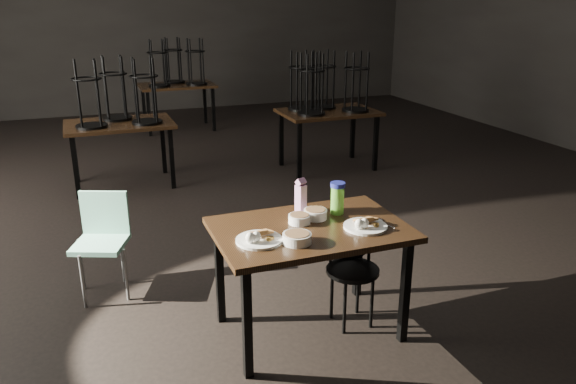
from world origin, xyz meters
name	(u,v)px	position (x,y,z in m)	size (l,w,h in m)	color
main_table	(310,238)	(-0.37, -2.07, 0.67)	(1.20, 0.80, 0.75)	black
plate_left	(259,238)	(-0.74, -2.17, 0.77)	(0.28, 0.28, 0.09)	white
plate_right	(365,224)	(-0.06, -2.21, 0.77)	(0.27, 0.27, 0.09)	white
bowl_near	(299,219)	(-0.41, -1.99, 0.78)	(0.14, 0.14, 0.06)	white
bowl_far	(315,214)	(-0.28, -1.96, 0.78)	(0.15, 0.15, 0.06)	white
bowl_big	(297,238)	(-0.54, -2.27, 0.78)	(0.17, 0.17, 0.06)	white
juice_carton	(301,196)	(-0.33, -1.81, 0.86)	(0.08, 0.08, 0.23)	#8A196A
water_bottle	(337,198)	(-0.11, -1.92, 0.86)	(0.10, 0.10, 0.22)	#68C63A
spoon	(381,220)	(0.09, -2.15, 0.75)	(0.05, 0.18, 0.01)	silver
bentwood_chair	(352,260)	(-0.05, -2.04, 0.44)	(0.39, 0.38, 0.75)	black
school_chair	(102,234)	(-1.59, -1.04, 0.46)	(0.46, 0.46, 0.76)	#6FAD96
bg_table_left	(119,120)	(-1.23, 1.51, 0.78)	(1.20, 0.80, 1.48)	black
bg_table_right	(326,107)	(1.27, 1.32, 0.80)	(1.20, 0.80, 1.48)	black
bg_table_far	(177,83)	(-0.10, 4.22, 0.78)	(1.20, 0.80, 1.48)	black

